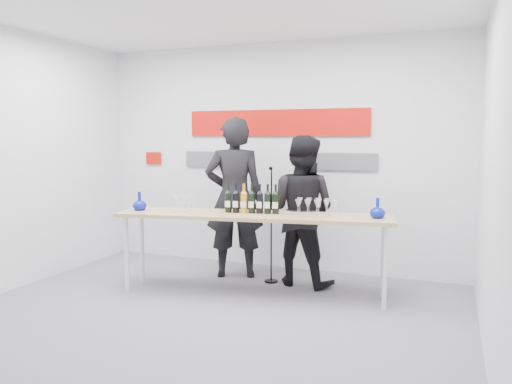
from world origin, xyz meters
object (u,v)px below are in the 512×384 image
(presenter_left, at_px, (234,198))
(presenter_right, at_px, (301,211))
(mic_stand, at_px, (271,247))
(tasting_table, at_px, (253,220))

(presenter_left, relative_size, presenter_right, 1.13)
(presenter_left, relative_size, mic_stand, 1.42)
(tasting_table, relative_size, presenter_left, 1.55)
(presenter_left, height_order, presenter_right, presenter_left)
(presenter_right, bearing_deg, presenter_left, 8.14)
(mic_stand, bearing_deg, tasting_table, -89.96)
(mic_stand, bearing_deg, presenter_left, 174.00)
(presenter_right, xyz_separation_m, mic_stand, (-0.35, -0.08, -0.46))
(tasting_table, xyz_separation_m, presenter_right, (0.38, 0.60, 0.04))
(presenter_left, distance_m, mic_stand, 0.78)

